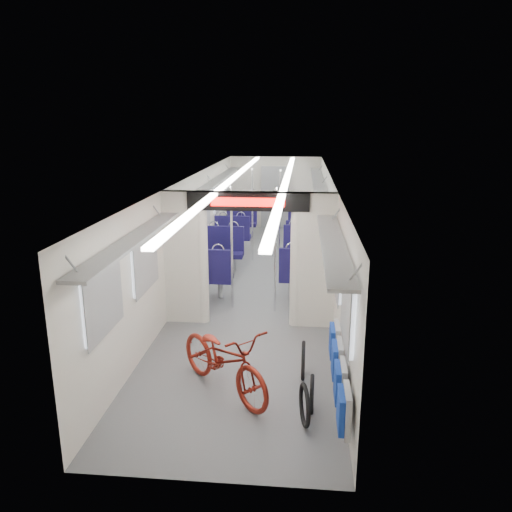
{
  "coord_description": "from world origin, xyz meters",
  "views": [
    {
      "loc": [
        0.87,
        -10.07,
        3.44
      ],
      "look_at": [
        0.07,
        -1.42,
        1.05
      ],
      "focal_mm": 35.0,
      "sensor_mm": 36.0,
      "label": 1
    }
  ],
  "objects_px": {
    "bike_hoop_a": "(304,407)",
    "seat_bay_near_left": "(216,258)",
    "seat_bay_near_right": "(304,257)",
    "stanchion_far_right": "(279,218)",
    "stanchion_near_left": "(232,249)",
    "stanchion_far_left": "(252,215)",
    "bicycle": "(224,359)",
    "seat_bay_far_right": "(304,230)",
    "seat_bay_far_left": "(237,225)",
    "flip_bench": "(339,371)",
    "stanchion_near_right": "(275,251)",
    "bike_hoop_b": "(312,396)",
    "bike_hoop_c": "(303,362)"
  },
  "relations": [
    {
      "from": "bike_hoop_a",
      "to": "seat_bay_near_left",
      "type": "distance_m",
      "value": 5.42
    },
    {
      "from": "seat_bay_near_right",
      "to": "stanchion_far_right",
      "type": "height_order",
      "value": "stanchion_far_right"
    },
    {
      "from": "seat_bay_near_left",
      "to": "stanchion_near_left",
      "type": "height_order",
      "value": "stanchion_near_left"
    },
    {
      "from": "stanchion_far_left",
      "to": "bicycle",
      "type": "bearing_deg",
      "value": -87.61
    },
    {
      "from": "seat_bay_far_right",
      "to": "seat_bay_far_left",
      "type": "bearing_deg",
      "value": 168.03
    },
    {
      "from": "flip_bench",
      "to": "stanchion_far_right",
      "type": "height_order",
      "value": "stanchion_far_right"
    },
    {
      "from": "stanchion_near_right",
      "to": "flip_bench",
      "type": "bearing_deg",
      "value": -74.13
    },
    {
      "from": "flip_bench",
      "to": "seat_bay_far_left",
      "type": "bearing_deg",
      "value": 105.31
    },
    {
      "from": "flip_bench",
      "to": "bike_hoop_b",
      "type": "distance_m",
      "value": 0.48
    },
    {
      "from": "bike_hoop_b",
      "to": "seat_bay_far_left",
      "type": "relative_size",
      "value": 0.22
    },
    {
      "from": "bike_hoop_c",
      "to": "seat_bay_near_left",
      "type": "relative_size",
      "value": 0.24
    },
    {
      "from": "seat_bay_near_right",
      "to": "stanchion_near_right",
      "type": "xyz_separation_m",
      "value": [
        -0.52,
        -1.74,
        0.58
      ]
    },
    {
      "from": "seat_bay_far_left",
      "to": "stanchion_far_right",
      "type": "height_order",
      "value": "stanchion_far_right"
    },
    {
      "from": "seat_bay_near_left",
      "to": "bike_hoop_a",
      "type": "bearing_deg",
      "value": -69.49
    },
    {
      "from": "seat_bay_near_right",
      "to": "stanchion_near_left",
      "type": "distance_m",
      "value": 2.17
    },
    {
      "from": "seat_bay_near_left",
      "to": "flip_bench",
      "type": "bearing_deg",
      "value": -64.57
    },
    {
      "from": "seat_bay_far_left",
      "to": "stanchion_far_left",
      "type": "relative_size",
      "value": 0.93
    },
    {
      "from": "bicycle",
      "to": "seat_bay_far_right",
      "type": "relative_size",
      "value": 0.86
    },
    {
      "from": "bicycle",
      "to": "seat_bay_far_right",
      "type": "xyz_separation_m",
      "value": [
        1.01,
        7.57,
        0.07
      ]
    },
    {
      "from": "bicycle",
      "to": "bike_hoop_b",
      "type": "relative_size",
      "value": 3.73
    },
    {
      "from": "seat_bay_near_left",
      "to": "stanchion_near_right",
      "type": "height_order",
      "value": "stanchion_near_right"
    },
    {
      "from": "flip_bench",
      "to": "bike_hoop_a",
      "type": "distance_m",
      "value": 0.58
    },
    {
      "from": "stanchion_near_left",
      "to": "bike_hoop_c",
      "type": "bearing_deg",
      "value": -62.63
    },
    {
      "from": "bike_hoop_a",
      "to": "seat_bay_far_right",
      "type": "relative_size",
      "value": 0.25
    },
    {
      "from": "seat_bay_far_left",
      "to": "seat_bay_far_right",
      "type": "bearing_deg",
      "value": -11.97
    },
    {
      "from": "bike_hoop_a",
      "to": "stanchion_near_right",
      "type": "bearing_deg",
      "value": 98.71
    },
    {
      "from": "stanchion_far_left",
      "to": "seat_bay_far_right",
      "type": "bearing_deg",
      "value": 44.26
    },
    {
      "from": "bike_hoop_b",
      "to": "stanchion_near_left",
      "type": "bearing_deg",
      "value": 113.03
    },
    {
      "from": "flip_bench",
      "to": "bike_hoop_c",
      "type": "relative_size",
      "value": 3.83
    },
    {
      "from": "seat_bay_far_right",
      "to": "stanchion_near_left",
      "type": "xyz_separation_m",
      "value": [
        -1.32,
        -4.56,
        0.61
      ]
    },
    {
      "from": "seat_bay_far_left",
      "to": "flip_bench",
      "type": "bearing_deg",
      "value": -74.69
    },
    {
      "from": "flip_bench",
      "to": "seat_bay_far_left",
      "type": "height_order",
      "value": "seat_bay_far_left"
    },
    {
      "from": "stanchion_near_right",
      "to": "stanchion_far_right",
      "type": "xyz_separation_m",
      "value": [
        -0.07,
        3.13,
        0.0
      ]
    },
    {
      "from": "seat_bay_far_left",
      "to": "stanchion_near_left",
      "type": "relative_size",
      "value": 0.93
    },
    {
      "from": "bike_hoop_c",
      "to": "stanchion_near_left",
      "type": "xyz_separation_m",
      "value": [
        -1.33,
        2.57,
        0.91
      ]
    },
    {
      "from": "seat_bay_far_left",
      "to": "bike_hoop_b",
      "type": "bearing_deg",
      "value": -76.61
    },
    {
      "from": "flip_bench",
      "to": "seat_bay_far_right",
      "type": "distance_m",
      "value": 7.98
    },
    {
      "from": "bicycle",
      "to": "bike_hoop_a",
      "type": "height_order",
      "value": "bicycle"
    },
    {
      "from": "stanchion_near_right",
      "to": "seat_bay_near_left",
      "type": "bearing_deg",
      "value": 131.64
    },
    {
      "from": "stanchion_far_left",
      "to": "bike_hoop_c",
      "type": "bearing_deg",
      "value": -77.71
    },
    {
      "from": "flip_bench",
      "to": "stanchion_near_right",
      "type": "bearing_deg",
      "value": 105.87
    },
    {
      "from": "seat_bay_near_right",
      "to": "stanchion_far_right",
      "type": "xyz_separation_m",
      "value": [
        -0.59,
        1.39,
        0.58
      ]
    },
    {
      "from": "bike_hoop_c",
      "to": "stanchion_near_left",
      "type": "distance_m",
      "value": 3.03
    },
    {
      "from": "seat_bay_far_left",
      "to": "stanchion_far_right",
      "type": "distance_m",
      "value": 2.4
    },
    {
      "from": "bicycle",
      "to": "seat_bay_far_left",
      "type": "distance_m",
      "value": 8.02
    },
    {
      "from": "bike_hoop_b",
      "to": "stanchion_far_left",
      "type": "xyz_separation_m",
      "value": [
        -1.39,
        6.7,
        0.93
      ]
    },
    {
      "from": "flip_bench",
      "to": "seat_bay_near_left",
      "type": "relative_size",
      "value": 0.91
    },
    {
      "from": "seat_bay_near_left",
      "to": "seat_bay_near_right",
      "type": "xyz_separation_m",
      "value": [
        1.87,
        0.22,
        0.0
      ]
    },
    {
      "from": "seat_bay_far_left",
      "to": "seat_bay_far_right",
      "type": "height_order",
      "value": "seat_bay_far_left"
    },
    {
      "from": "flip_bench",
      "to": "stanchion_near_right",
      "type": "xyz_separation_m",
      "value": [
        -0.94,
        3.29,
        0.57
      ]
    }
  ]
}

